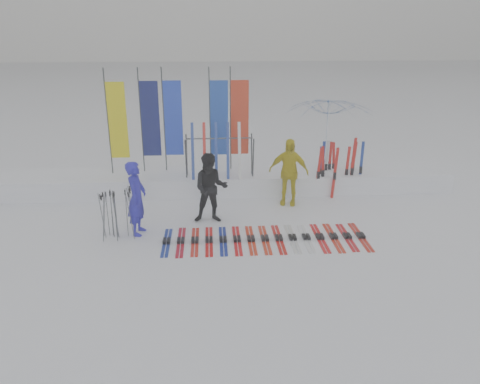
{
  "coord_description": "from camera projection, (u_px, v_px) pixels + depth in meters",
  "views": [
    {
      "loc": [
        -0.54,
        -9.46,
        4.98
      ],
      "look_at": [
        0.2,
        1.6,
        1.0
      ],
      "focal_mm": 35.0,
      "sensor_mm": 36.0,
      "label": 1
    }
  ],
  "objects": [
    {
      "name": "feather_flags",
      "position": [
        179.0,
        119.0,
        14.33
      ],
      "size": [
        4.29,
        0.25,
        3.2
      ],
      "color": "#383A3F",
      "rests_on": "ground"
    },
    {
      "name": "ground",
      "position": [
        236.0,
        257.0,
        10.6
      ],
      "size": [
        120.0,
        120.0,
        0.0
      ],
      "primitive_type": "plane",
      "color": "white",
      "rests_on": "ground"
    },
    {
      "name": "snow_bank",
      "position": [
        227.0,
        181.0,
        14.82
      ],
      "size": [
        14.0,
        1.6,
        0.6
      ],
      "primitive_type": "cube",
      "color": "white",
      "rests_on": "ground"
    },
    {
      "name": "person_yellow",
      "position": [
        289.0,
        172.0,
        13.47
      ],
      "size": [
        1.24,
        0.79,
        1.96
      ],
      "primitive_type": "imported",
      "rotation": [
        0.0,
        0.0,
        -0.29
      ],
      "color": "#D0C00D",
      "rests_on": "ground"
    },
    {
      "name": "tent_canopy",
      "position": [
        328.0,
        135.0,
        16.3
      ],
      "size": [
        3.9,
        3.93,
        2.68
      ],
      "primitive_type": "imported",
      "rotation": [
        0.0,
        0.0,
        0.43
      ],
      "color": "white",
      "rests_on": "ground"
    },
    {
      "name": "ski_row",
      "position": [
        265.0,
        239.0,
        11.45
      ],
      "size": [
        4.95,
        1.68,
        0.07
      ],
      "color": "navy",
      "rests_on": "ground"
    },
    {
      "name": "person_blue",
      "position": [
        137.0,
        198.0,
        11.53
      ],
      "size": [
        0.54,
        0.74,
        1.88
      ],
      "primitive_type": "imported",
      "rotation": [
        0.0,
        0.0,
        1.43
      ],
      "color": "#211EB2",
      "rests_on": "ground"
    },
    {
      "name": "upright_skis",
      "position": [
        336.0,
        168.0,
        14.56
      ],
      "size": [
        1.48,
        1.15,
        1.66
      ],
      "color": "red",
      "rests_on": "ground"
    },
    {
      "name": "person_black",
      "position": [
        211.0,
        188.0,
        12.24
      ],
      "size": [
        0.93,
        0.73,
        1.87
      ],
      "primitive_type": "imported",
      "rotation": [
        0.0,
        0.0,
        -0.02
      ],
      "color": "black",
      "rests_on": "ground"
    },
    {
      "name": "ski_rack",
      "position": [
        219.0,
        151.0,
        14.06
      ],
      "size": [
        2.04,
        0.8,
        1.23
      ],
      "color": "#383A3F",
      "rests_on": "ground"
    },
    {
      "name": "pole_cluster",
      "position": [
        116.0,
        214.0,
        11.43
      ],
      "size": [
        0.84,
        0.67,
        1.25
      ],
      "color": "#595B60",
      "rests_on": "ground"
    }
  ]
}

